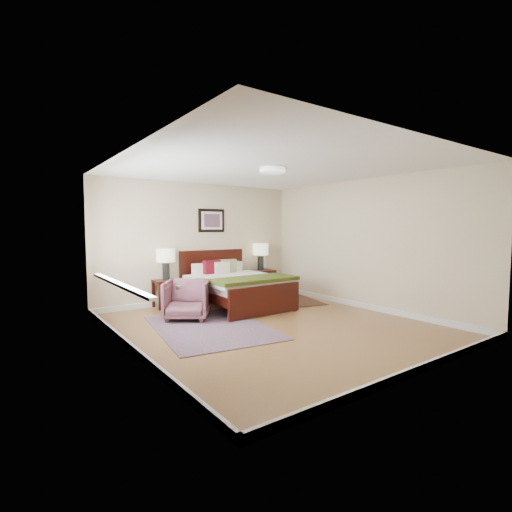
% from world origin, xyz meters
% --- Properties ---
extents(floor, '(5.00, 5.00, 0.00)m').
position_xyz_m(floor, '(0.00, 0.00, 0.00)').
color(floor, olive).
rests_on(floor, ground).
extents(back_wall, '(4.50, 0.04, 2.50)m').
position_xyz_m(back_wall, '(0.00, 2.50, 1.25)').
color(back_wall, '#CAB992').
rests_on(back_wall, ground).
extents(front_wall, '(4.50, 0.04, 2.50)m').
position_xyz_m(front_wall, '(0.00, -2.50, 1.25)').
color(front_wall, '#CAB992').
rests_on(front_wall, ground).
extents(left_wall, '(0.04, 5.00, 2.50)m').
position_xyz_m(left_wall, '(-2.25, 0.00, 1.25)').
color(left_wall, '#CAB992').
rests_on(left_wall, ground).
extents(right_wall, '(0.04, 5.00, 2.50)m').
position_xyz_m(right_wall, '(2.25, 0.00, 1.25)').
color(right_wall, '#CAB992').
rests_on(right_wall, ground).
extents(ceiling, '(4.50, 5.00, 0.02)m').
position_xyz_m(ceiling, '(0.00, 0.00, 2.50)').
color(ceiling, white).
rests_on(ceiling, back_wall).
extents(window, '(0.11, 2.72, 1.32)m').
position_xyz_m(window, '(-2.20, 0.70, 1.38)').
color(window, silver).
rests_on(window, left_wall).
extents(door, '(0.06, 1.00, 2.18)m').
position_xyz_m(door, '(-2.23, -1.75, 1.07)').
color(door, silver).
rests_on(door, ground).
extents(ceil_fixture, '(0.44, 0.44, 0.08)m').
position_xyz_m(ceil_fixture, '(0.00, 0.00, 2.47)').
color(ceil_fixture, white).
rests_on(ceil_fixture, ceiling).
extents(bed, '(1.64, 1.98, 1.07)m').
position_xyz_m(bed, '(0.27, 1.53, 0.49)').
color(bed, '#350E07').
rests_on(bed, ground).
extents(wall_art, '(0.62, 0.05, 0.50)m').
position_xyz_m(wall_art, '(0.27, 2.47, 1.72)').
color(wall_art, black).
rests_on(wall_art, back_wall).
extents(nightstand_left, '(0.46, 0.41, 0.55)m').
position_xyz_m(nightstand_left, '(-0.86, 2.25, 0.43)').
color(nightstand_left, '#350E07').
rests_on(nightstand_left, ground).
extents(nightstand_right, '(0.59, 0.44, 0.59)m').
position_xyz_m(nightstand_right, '(1.44, 2.26, 0.36)').
color(nightstand_right, '#350E07').
rests_on(nightstand_right, ground).
extents(lamp_left, '(0.36, 0.36, 0.61)m').
position_xyz_m(lamp_left, '(-0.86, 2.27, 0.98)').
color(lamp_left, black).
rests_on(lamp_left, nightstand_left).
extents(lamp_right, '(0.36, 0.36, 0.61)m').
position_xyz_m(lamp_right, '(1.44, 2.27, 1.02)').
color(lamp_right, black).
rests_on(lamp_right, nightstand_right).
extents(armchair, '(1.02, 1.03, 0.68)m').
position_xyz_m(armchair, '(-0.94, 1.16, 0.34)').
color(armchair, brown).
rests_on(armchair, ground).
extents(rug_persian, '(1.95, 2.51, 0.01)m').
position_xyz_m(rug_persian, '(-0.87, 0.44, 0.01)').
color(rug_persian, '#0D1341').
rests_on(rug_persian, ground).
extents(rug_navy, '(1.16, 1.46, 0.01)m').
position_xyz_m(rug_navy, '(1.65, 1.30, 0.01)').
color(rug_navy, black).
rests_on(rug_navy, ground).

